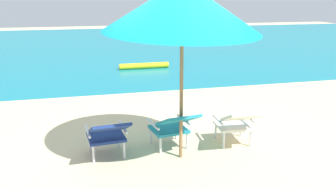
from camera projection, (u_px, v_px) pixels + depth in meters
The scene contains 7 objects.
ground_plane at pixel (135, 89), 9.15m from camera, with size 40.00×40.00×0.00m, color beige.
ocean_band at pixel (106, 45), 17.24m from camera, with size 40.00×18.00×0.01m, color teal.
swim_buoy at pixel (144, 66), 11.69m from camera, with size 0.18×0.18×1.60m, color yellow.
lounge_chair_left at pixel (108, 133), 5.14m from camera, with size 0.60×0.91×0.68m.
lounge_chair_center at pixel (173, 125), 5.45m from camera, with size 0.65×0.94×0.68m.
lounge_chair_right at pixel (237, 122), 5.59m from camera, with size 0.60×0.91×0.68m.
beach_umbrella_center at pixel (182, 6), 4.75m from camera, with size 2.60×2.62×2.54m.
Camera 1 is at (-1.39, -4.79, 2.29)m, focal length 38.82 mm.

